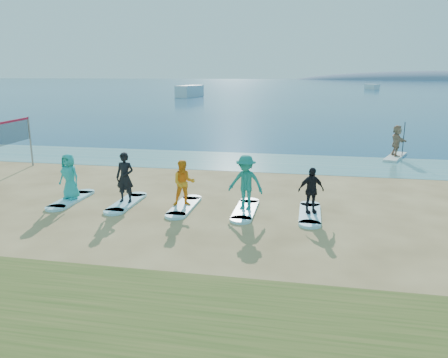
% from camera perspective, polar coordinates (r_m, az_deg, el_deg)
% --- Properties ---
extents(ground, '(600.00, 600.00, 0.00)m').
position_cam_1_polar(ground, '(13.45, -3.77, -6.46)').
color(ground, tan).
rests_on(ground, ground).
extents(shallow_water, '(600.00, 600.00, 0.00)m').
position_cam_1_polar(shallow_water, '(23.39, 2.80, 2.32)').
color(shallow_water, teal).
rests_on(shallow_water, ground).
extents(ocean, '(600.00, 600.00, 0.00)m').
position_cam_1_polar(ocean, '(172.28, 10.23, 12.01)').
color(ocean, navy).
rests_on(ocean, ground).
extents(paddleboard, '(1.73, 3.05, 0.12)m').
position_cam_1_polar(paddleboard, '(26.17, 21.45, 2.72)').
color(paddleboard, silver).
rests_on(paddleboard, ground).
extents(paddleboarder, '(0.81, 1.65, 1.71)m').
position_cam_1_polar(paddleboarder, '(26.02, 21.63, 4.70)').
color(paddleboarder, tan).
rests_on(paddleboarder, paddleboard).
extents(boat_offshore_a, '(3.98, 7.86, 2.19)m').
position_cam_1_polar(boat_offshore_a, '(86.58, -4.49, 10.65)').
color(boat_offshore_a, silver).
rests_on(boat_offshore_a, ground).
extents(boat_offshore_b, '(3.66, 5.56, 1.41)m').
position_cam_1_polar(boat_offshore_b, '(132.15, 18.72, 11.04)').
color(boat_offshore_b, silver).
rests_on(boat_offshore_b, ground).
extents(surfboard_0, '(0.70, 2.20, 0.09)m').
position_cam_1_polar(surfboard_0, '(17.17, -19.31, -2.56)').
color(surfboard_0, '#9FE2F6').
rests_on(surfboard_0, ground).
extents(student_0, '(0.91, 0.69, 1.68)m').
position_cam_1_polar(student_0, '(16.95, -19.55, 0.31)').
color(student_0, teal).
rests_on(student_0, surfboard_0).
extents(surfboard_1, '(0.70, 2.20, 0.09)m').
position_cam_1_polar(surfboard_1, '(16.20, -12.63, -3.07)').
color(surfboard_1, '#9FE2F6').
rests_on(surfboard_1, ground).
extents(student_1, '(0.68, 0.46, 1.81)m').
position_cam_1_polar(student_1, '(15.95, -12.81, 0.20)').
color(student_1, black).
rests_on(student_1, surfboard_1).
extents(surfboard_2, '(0.70, 2.20, 0.09)m').
position_cam_1_polar(surfboard_2, '(15.47, -5.21, -3.58)').
color(surfboard_2, '#9FE2F6').
rests_on(surfboard_2, ground).
extents(student_2, '(0.94, 0.83, 1.61)m').
position_cam_1_polar(student_2, '(15.24, -5.28, -0.52)').
color(student_2, orange).
rests_on(student_2, surfboard_2).
extents(surfboard_3, '(0.70, 2.20, 0.09)m').
position_cam_1_polar(surfboard_3, '(15.02, 2.81, -4.07)').
color(surfboard_3, '#9FE2F6').
rests_on(surfboard_3, ground).
extents(student_3, '(1.31, 0.89, 1.87)m').
position_cam_1_polar(student_3, '(14.75, 2.85, -0.45)').
color(student_3, '#1A8074').
rests_on(student_3, surfboard_3).
extents(surfboard_4, '(0.70, 2.20, 0.09)m').
position_cam_1_polar(surfboard_4, '(14.89, 11.15, -4.49)').
color(surfboard_4, '#9FE2F6').
rests_on(surfboard_4, ground).
extents(student_4, '(0.98, 0.71, 1.54)m').
position_cam_1_polar(student_4, '(14.65, 11.30, -1.46)').
color(student_4, black).
rests_on(student_4, surfboard_4).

